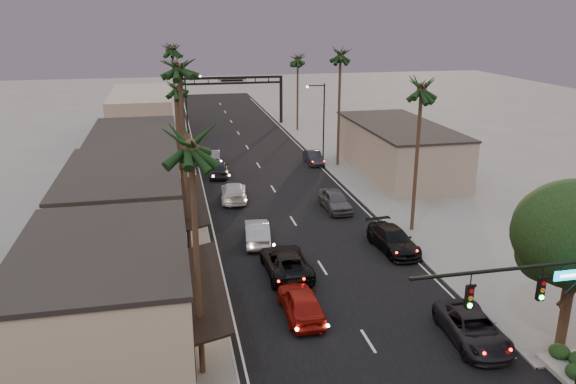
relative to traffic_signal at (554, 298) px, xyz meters
name	(u,v)px	position (x,y,z in m)	size (l,w,h in m)	color
ground	(268,180)	(-5.69, 36.00, -5.08)	(200.00, 200.00, 0.00)	slate
road	(260,168)	(-5.69, 41.00, -5.08)	(14.00, 120.00, 0.02)	black
sidewalk_left	(171,156)	(-15.19, 48.00, -5.02)	(5.00, 92.00, 0.12)	slate
sidewalk_right	(326,149)	(3.81, 48.00, -5.02)	(5.00, 92.00, 0.12)	slate
storefront_near	(106,301)	(-18.69, 8.00, -2.33)	(8.00, 12.00, 5.50)	#BFB292
storefront_mid	(124,208)	(-18.69, 22.00, -2.33)	(8.00, 14.00, 5.50)	gray
storefront_far	(135,158)	(-18.69, 38.00, -2.58)	(8.00, 16.00, 5.00)	#BFB292
storefront_dist	(142,114)	(-18.69, 61.00, -2.08)	(8.00, 20.00, 6.00)	gray
building_right	(398,150)	(8.31, 36.00, -2.58)	(8.00, 18.00, 5.00)	gray
traffic_signal	(554,298)	(0.00, 0.00, 0.00)	(8.51, 0.22, 7.80)	black
planter	(572,372)	(2.91, 1.50, -5.08)	(2.20, 2.60, 0.24)	gray
arch	(232,88)	(-5.69, 66.00, 0.45)	(15.20, 0.40, 7.27)	black
streetlight_right	(321,117)	(1.23, 41.00, 0.25)	(2.13, 0.30, 9.00)	black
streetlight_left	(189,103)	(-12.61, 54.00, 0.25)	(2.13, 0.30, 9.00)	black
palm_la	(190,136)	(-14.29, 5.00, 6.36)	(3.20, 3.20, 13.20)	#38281C
palm_lb	(179,62)	(-14.29, 18.00, 8.30)	(3.20, 3.20, 15.20)	#38281C
palm_lc	(177,83)	(-14.29, 32.00, 5.39)	(3.20, 3.20, 12.20)	#38281C
palm_ld	(172,47)	(-14.29, 51.00, 7.33)	(3.20, 3.20, 14.20)	#38281C
palm_ra	(422,83)	(2.91, 20.00, 6.36)	(3.20, 3.20, 13.20)	#38281C
palm_rb	(341,51)	(2.91, 40.00, 7.33)	(3.20, 3.20, 14.20)	#38281C
palm_rc	(298,56)	(2.91, 60.00, 5.39)	(3.20, 3.20, 12.20)	#38281C
palm_far	(172,45)	(-13.99, 74.00, 6.36)	(3.20, 3.20, 13.20)	#38281C
oncoming_red	(301,302)	(-8.52, 9.23, -4.23)	(2.01, 5.00, 1.70)	maroon
oncoming_pickup	(286,262)	(-8.25, 14.73, -4.26)	(2.72, 5.90, 1.64)	black
oncoming_silver	(257,232)	(-9.27, 20.23, -4.26)	(1.74, 5.00, 1.65)	gray
oncoming_white	(234,192)	(-9.80, 30.42, -4.28)	(2.24, 5.50, 1.60)	#BCBCBC
oncoming_dgrey	(219,169)	(-10.40, 38.52, -4.25)	(1.95, 4.86, 1.65)	black
oncoming_grey_far	(213,156)	(-10.51, 44.40, -4.36)	(1.53, 4.40, 1.45)	#58575D
curbside_near	(473,328)	(-0.43, 4.89, -4.32)	(2.53, 5.48, 1.52)	black
curbside_black	(393,240)	(0.03, 16.80, -4.27)	(2.27, 5.57, 1.62)	black
curbside_grey	(335,200)	(-1.54, 26.00, -4.24)	(2.00, 4.96, 1.69)	#444449
curbside_far	(314,158)	(0.51, 41.41, -4.36)	(1.53, 4.38, 1.44)	black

